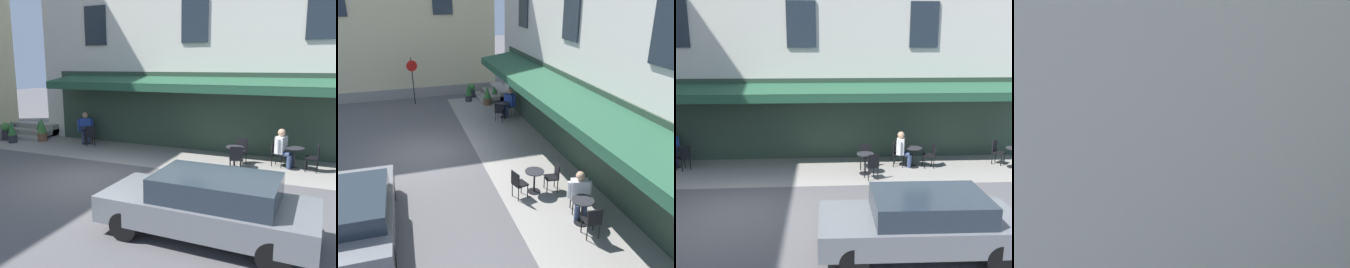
{
  "view_description": "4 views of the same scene",
  "coord_description": "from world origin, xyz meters",
  "views": [
    {
      "loc": [
        -6.37,
        8.69,
        3.45
      ],
      "look_at": [
        -1.4,
        -2.92,
        1.0
      ],
      "focal_mm": 37.59,
      "sensor_mm": 36.0,
      "label": 1
    },
    {
      "loc": [
        -12.82,
        0.85,
        6.02
      ],
      "look_at": [
        -1.06,
        -2.85,
        0.89
      ],
      "focal_mm": 37.54,
      "sensor_mm": 36.0,
      "label": 2
    },
    {
      "loc": [
        -2.39,
        9.39,
        4.35
      ],
      "look_at": [
        -3.19,
        -3.6,
        1.29
      ],
      "focal_mm": 39.39,
      "sensor_mm": 36.0,
      "label": 3
    },
    {
      "loc": [
        8.22,
        -9.2,
        3.67
      ],
      "look_at": [
        -3.07,
        -2.58,
        0.97
      ],
      "focal_mm": 40.0,
      "sensor_mm": 36.0,
      "label": 4
    }
  ],
  "objects": [
    {
      "name": "parked_car_grey",
      "position": [
        -4.5,
        2.24,
        0.71
      ],
      "size": [
        4.33,
        1.88,
        1.33
      ],
      "color": "slate",
      "rests_on": "ground_plane"
    },
    {
      "name": "cafe_table_far_end",
      "position": [
        -5.78,
        -3.55,
        0.49
      ],
      "size": [
        0.6,
        0.6,
        0.75
      ],
      "color": "black",
      "rests_on": "ground_plane"
    },
    {
      "name": "cafe_chair_black_under_awning",
      "position": [
        -4.05,
        -2.29,
        0.55
      ],
      "size": [
        0.49,
        0.49,
        0.91
      ],
      "color": "black",
      "rests_on": "ground_plane"
    },
    {
      "name": "cafe_chair_black_back_row",
      "position": [
        -9.03,
        -3.74,
        0.55
      ],
      "size": [
        0.57,
        0.57,
        0.91
      ],
      "color": "black",
      "rests_on": "ground_plane"
    },
    {
      "name": "cafe_chair_black_near_door",
      "position": [
        -3.97,
        -3.53,
        0.55
      ],
      "size": [
        0.45,
        0.45,
        0.91
      ],
      "color": "black",
      "rests_on": "ground_plane"
    },
    {
      "name": "ground_plane",
      "position": [
        0.0,
        0.0,
        0.0
      ],
      "size": [
        70.0,
        70.0,
        0.0
      ],
      "primitive_type": "plane",
      "color": "#565456"
    },
    {
      "name": "cafe_chair_black_corner_left",
      "position": [
        2.59,
        -3.67,
        0.55
      ],
      "size": [
        0.56,
        0.56,
        0.91
      ],
      "color": "black",
      "rests_on": "ground_plane"
    },
    {
      "name": "cafe_table_streetside",
      "position": [
        -3.88,
        -2.9,
        0.49
      ],
      "size": [
        0.6,
        0.6,
        0.75
      ],
      "color": "black",
      "rests_on": "ground_plane"
    },
    {
      "name": "sidewalk_cafe_terrace",
      "position": [
        -3.25,
        -3.4,
        0.0
      ],
      "size": [
        20.5,
        3.2,
        0.01
      ],
      "primitive_type": "cube",
      "color": "gray",
      "rests_on": "ground_plane"
    },
    {
      "name": "cafe_chair_black_by_window",
      "position": [
        -5.17,
        -3.73,
        0.55
      ],
      "size": [
        0.5,
        0.5,
        0.91
      ],
      "color": "black",
      "rests_on": "ground_plane"
    },
    {
      "name": "cafe_chair_black_corner_right",
      "position": [
        -6.41,
        -3.5,
        0.55
      ],
      "size": [
        0.43,
        0.43,
        0.91
      ],
      "color": "black",
      "rests_on": "ground_plane"
    },
    {
      "name": "seated_patron_in_white",
      "position": [
        -5.38,
        -3.67,
        0.71
      ],
      "size": [
        0.64,
        0.67,
        1.33
      ],
      "color": "navy",
      "rests_on": "ground_plane"
    }
  ]
}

